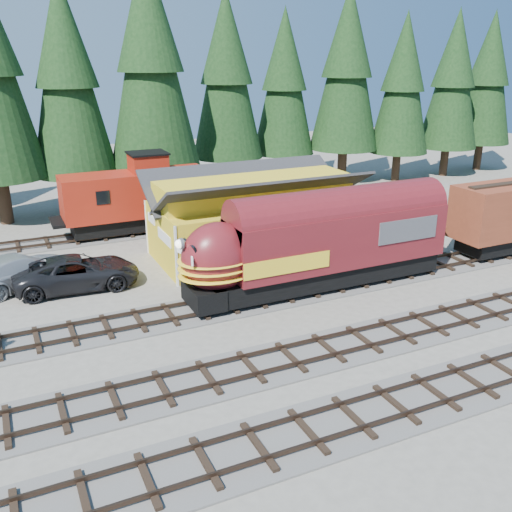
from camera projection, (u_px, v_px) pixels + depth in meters
name	position (u px, v px, depth m)	size (l,w,h in m)	color
ground	(349.00, 321.00, 26.77)	(120.00, 120.00, 0.00)	#6B665B
track_siding	(452.00, 262.00, 34.16)	(68.00, 3.20, 0.33)	#4C4947
track_spur	(72.00, 240.00, 38.10)	(32.00, 3.20, 0.33)	#4C4947
depot	(255.00, 208.00, 34.72)	(12.80, 7.00, 5.30)	gold
conifer_backdrop	(219.00, 74.00, 45.18)	(79.87, 22.24, 16.51)	black
locomotive	(312.00, 247.00, 29.46)	(14.93, 2.97, 4.06)	black
caboose	(137.00, 197.00, 39.08)	(9.85, 2.86, 5.12)	black
pickup_truck_a	(77.00, 272.00, 30.25)	(2.98, 6.46, 1.79)	black
pickup_truck_b	(18.00, 271.00, 30.47)	(2.54, 6.26, 1.82)	#ACB0B4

